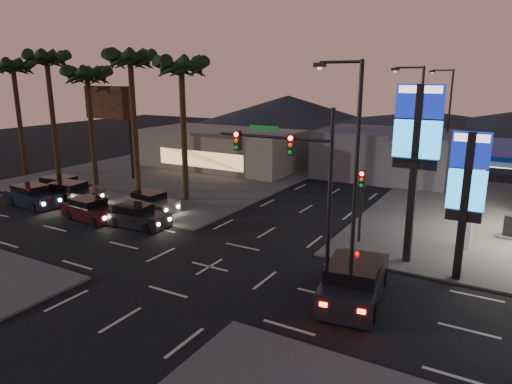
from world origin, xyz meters
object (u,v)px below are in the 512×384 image
Objects in this scene: traffic_signal_mast at (296,166)px; pylon_sign_short at (467,184)px; car_lane_a_mid at (91,210)px; car_lane_b_front at (151,203)px; pylon_sign_tall at (417,139)px; car_lane_a_front at (137,216)px; car_lane_b_rear at (62,187)px; car_lane_b_mid at (71,193)px; car_lane_a_rear at (33,196)px; suv_station at (354,281)px.

pylon_sign_short is at bearing 19.13° from traffic_signal_mast.
car_lane_a_mid reaches higher than car_lane_b_front.
car_lane_b_front is (-17.83, 0.45, -5.75)m from pylon_sign_tall.
car_lane_b_front is (-1.50, 2.98, -0.01)m from car_lane_a_front.
pylon_sign_short is at bearing -2.21° from car_lane_b_rear.
traffic_signal_mast is at bearing -4.86° from car_lane_a_front.
car_lane_b_mid reaches higher than car_lane_a_mid.
pylon_sign_tall is 1.85× the size of car_lane_a_rear.
pylon_sign_short reaches higher than car_lane_a_mid.
suv_station is (23.58, -4.33, 0.10)m from car_lane_b_mid.
car_lane_b_front is at bearing 163.14° from traffic_signal_mast.
pylon_sign_tall is 1.83× the size of car_lane_b_rear.
car_lane_b_rear is (-29.56, 1.14, -3.93)m from pylon_sign_short.
car_lane_b_front is (8.61, 3.26, -0.08)m from car_lane_a_rear.
pylon_sign_short reaches higher than car_lane_b_rear.
car_lane_b_rear is at bearing 179.70° from pylon_sign_tall.
car_lane_b_mid is (-8.35, 1.68, 0.08)m from car_lane_a_front.
traffic_signal_mast is 5.94m from suv_station.
car_lane_a_rear is at bearing -178.43° from car_lane_a_front.
suv_station is at bearing -6.61° from car_lane_a_mid.
pylon_sign_tall is at bearing 77.89° from suv_station.
car_lane_b_mid is (-24.69, -0.84, -5.66)m from pylon_sign_tall.
traffic_signal_mast is at bearing 155.46° from suv_station.
traffic_signal_mast reaches higher than car_lane_b_mid.
car_lane_b_rear is (-2.37, 0.98, -0.00)m from car_lane_b_mid.
car_lane_a_mid is at bearing -123.23° from car_lane_b_front.
traffic_signal_mast is 1.64× the size of car_lane_a_rear.
car_lane_b_rear is (-10.72, 2.67, 0.08)m from car_lane_a_front.
pylon_sign_tall is at bearing 36.52° from traffic_signal_mast.
pylon_sign_tall is at bearing 158.20° from pylon_sign_short.
car_lane_b_mid is at bearing 48.22° from car_lane_a_rear.
car_lane_a_front is at bearing 170.14° from suv_station.
car_lane_a_mid is at bearing -24.03° from car_lane_b_rear.
traffic_signal_mast is at bearing -1.87° from car_lane_a_rear.
car_lane_a_mid is 0.90× the size of car_lane_b_mid.
car_lane_a_rear is 3.01m from car_lane_b_rear.
suv_station is at bearing -24.54° from traffic_signal_mast.
pylon_sign_tall is 1.12× the size of traffic_signal_mast.
car_lane_b_front is at bearing 10.70° from car_lane_b_mid.
car_lane_a_front is (-18.83, -1.53, -4.01)m from pylon_sign_short.
suv_station is (25.33, -2.37, 0.11)m from car_lane_a_rear.
car_lane_a_rear is (-26.44, -2.80, -5.68)m from pylon_sign_tall.
suv_station is (-1.11, -5.17, -5.57)m from pylon_sign_tall.
suv_station is at bearing -130.87° from pylon_sign_short.
traffic_signal_mast is at bearing -9.30° from car_lane_b_rear.
suv_station is at bearing -102.11° from pylon_sign_tall.
car_lane_a_front is at bearing -175.37° from pylon_sign_short.
pylon_sign_short reaches higher than car_lane_a_rear.
pylon_sign_short is 1.42× the size of car_lane_b_rear.
car_lane_a_front reaches higher than car_lane_b_front.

